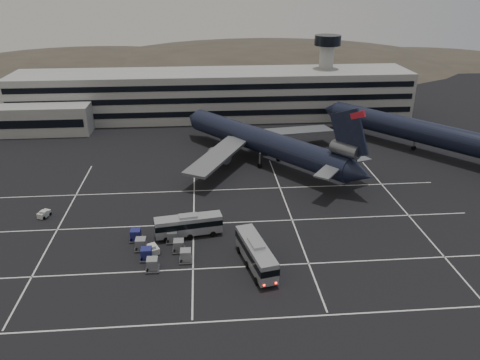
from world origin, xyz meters
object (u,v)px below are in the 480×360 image
trijet_main (265,142)px  uld_cluster (160,245)px  tug_a (44,214)px  bus_far (188,224)px  bus_near (256,253)px

trijet_main → uld_cluster: trijet_main is taller
tug_a → bus_far: bearing=4.9°
trijet_main → bus_far: (-17.41, -32.29, -3.04)m
bus_near → tug_a: size_ratio=4.64×
bus_far → tug_a: size_ratio=4.27×
trijet_main → bus_near: 42.95m
tug_a → uld_cluster: 25.82m
trijet_main → uld_cluster: 42.81m
bus_near → bus_far: bus_near is taller
bus_far → uld_cluster: (-4.63, -4.16, -1.24)m
bus_far → tug_a: (-26.89, 8.90, -1.53)m
trijet_main → tug_a: bearing=169.3°
trijet_main → bus_near: size_ratio=3.78×
tug_a → uld_cluster: uld_cluster is taller
bus_near → tug_a: 41.89m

